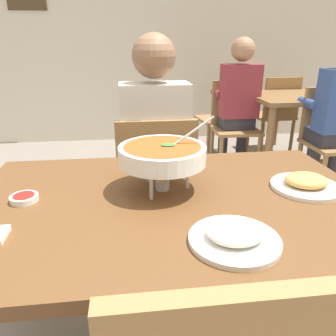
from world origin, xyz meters
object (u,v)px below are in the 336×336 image
Objects in this scene: curry_bowl at (162,155)px; sauce_dish at (24,198)px; dining_table_main at (173,226)px; chair_bg_window at (227,112)px; chair_bg_corner at (276,111)px; appetizer_plate at (306,183)px; diner_main at (155,142)px; chair_diner_main at (156,183)px; chair_bg_middle at (233,121)px; patron_bg_middle at (238,98)px; dining_table_far at (300,109)px; chair_bg_left at (329,134)px; rice_plate at (235,236)px.

curry_bowl reaches higher than sauce_dish.
dining_table_main is 2.80m from chair_bg_window.
chair_bg_corner is at bearing 51.45° from sauce_dish.
appetizer_plate is 0.97m from sauce_dish.
dining_table_main is 5.64× the size of appetizer_plate.
chair_bg_window is (0.98, 1.86, -0.24)m from diner_main.
chair_diner_main is 1.00× the size of chair_bg_corner.
chair_bg_middle is 0.24m from patron_bg_middle.
sauce_dish is at bearing -135.19° from dining_table_far.
diner_main and patron_bg_middle have the same top height.
chair_bg_window is at bearing 83.19° from chair_bg_middle.
chair_diner_main is 0.76m from curry_bowl.
chair_bg_corner is at bearing 91.31° from chair_bg_left.
sauce_dish is at bearing -175.40° from curry_bowl.
rice_plate is 3.04m from chair_bg_window.
chair_diner_main and chair_bg_corner have the same top height.
chair_bg_corner is (0.64, 0.42, 0.00)m from chair_bg_middle.
chair_bg_middle is (0.96, 2.13, -0.40)m from curry_bowl.
chair_bg_window is at bearing 121.05° from chair_bg_left.
chair_bg_middle is at bearing 65.80° from curry_bowl.
chair_bg_middle is (-0.67, 0.61, 0.00)m from chair_bg_left.
appetizer_plate is 2.85m from chair_bg_corner.
dining_table_main is at bearing -113.61° from patron_bg_middle.
diner_main reaches higher than chair_bg_window.
chair_bg_window is (-0.59, 0.54, -0.13)m from dining_table_far.
chair_bg_corner is at bearing 33.05° from chair_bg_middle.
patron_bg_middle reaches higher than curry_bowl.
diner_main is at bearing 90.00° from chair_diner_main.
diner_main is at bearing -122.67° from chair_bg_middle.
dining_table_main is at bearing -110.49° from chair_bg_window.
diner_main is 1.46× the size of chair_bg_middle.
diner_main is 1.00× the size of patron_bg_middle.
diner_main reaches higher than rice_plate.
rice_plate is 0.18× the size of patron_bg_middle.
chair_bg_left is 1.00× the size of chair_bg_window.
chair_bg_corner is (1.60, 2.55, -0.40)m from curry_bowl.
curry_bowl is 0.48m from sauce_dish.
dining_table_main is at bearing -135.04° from chair_bg_left.
sauce_dish is 0.07× the size of patron_bg_middle.
chair_diner_main is 3.75× the size of appetizer_plate.
dining_table_main is 1.03× the size of patron_bg_middle.
chair_bg_window is at bearing 62.69° from chair_diner_main.
patron_bg_middle is at bearing 55.90° from sauce_dish.
chair_bg_window reaches higher than dining_table_far.
patron_bg_middle is (-0.64, -0.48, 0.24)m from chair_bg_corner.
rice_plate is at bearing -140.36° from appetizer_plate.
curry_bowl is (-0.03, -0.68, 0.16)m from diner_main.
chair_bg_window is 0.53m from patron_bg_middle.
chair_diner_main is 1.72m from patron_bg_middle.
chair_diner_main is at bearing -151.41° from chair_bg_left.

